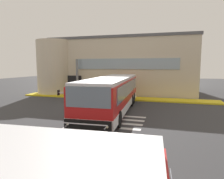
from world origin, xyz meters
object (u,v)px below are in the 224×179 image
(safety_bollard_yellow, at_px, (115,96))
(bus_main_foreground, at_px, (112,95))
(entry_support_column, at_px, (77,77))
(passenger_at_curb_edge, at_px, (92,89))
(passenger_by_doorway, at_px, (88,88))
(passenger_near_column, at_px, (81,87))

(safety_bollard_yellow, bearing_deg, bus_main_foreground, -77.68)
(entry_support_column, relative_size, bus_main_foreground, 0.36)
(passenger_at_curb_edge, bearing_deg, bus_main_foreground, -55.42)
(passenger_by_doorway, xyz_separation_m, passenger_at_curb_edge, (0.50, -0.02, 0.00))
(passenger_at_curb_edge, bearing_deg, safety_bollard_yellow, -13.22)
(bus_main_foreground, xyz_separation_m, passenger_at_curb_edge, (-3.84, 5.57, -0.26))
(passenger_by_doorway, distance_m, safety_bollard_yellow, 3.39)
(passenger_at_curb_edge, bearing_deg, entry_support_column, 154.01)
(passenger_near_column, bearing_deg, passenger_at_curb_edge, -16.16)
(safety_bollard_yellow, bearing_deg, entry_support_column, 160.64)
(passenger_by_doorway, relative_size, passenger_at_curb_edge, 1.00)
(entry_support_column, height_order, passenger_by_doorway, entry_support_column)
(bus_main_foreground, bearing_deg, passenger_at_curb_edge, 124.58)
(passenger_by_doorway, distance_m, passenger_at_curb_edge, 0.50)
(entry_support_column, height_order, safety_bollard_yellow, entry_support_column)
(bus_main_foreground, distance_m, passenger_by_doorway, 7.08)
(bus_main_foreground, relative_size, safety_bollard_yellow, 13.20)
(entry_support_column, xyz_separation_m, safety_bollard_yellow, (5.12, -1.80, -1.81))
(passenger_near_column, xyz_separation_m, passenger_at_curb_edge, (1.57, -0.46, -0.03))
(passenger_at_curb_edge, xyz_separation_m, safety_bollard_yellow, (2.76, -0.65, -0.63))
(entry_support_column, distance_m, passenger_by_doorway, 2.47)
(entry_support_column, relative_size, safety_bollard_yellow, 4.69)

